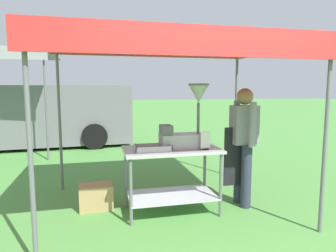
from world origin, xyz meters
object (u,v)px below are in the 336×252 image
(donut_tray, at_px, (152,149))
(vendor, at_px, (243,141))
(stall_canopy, at_px, (170,49))
(donut_cart, at_px, (172,166))
(van_grey, at_px, (31,115))
(donut_fryer, at_px, (186,124))
(menu_sign, at_px, (205,142))
(supply_crate, at_px, (96,197))

(donut_tray, height_order, vendor, vendor)
(stall_canopy, distance_m, donut_cart, 1.50)
(stall_canopy, relative_size, vendor, 1.97)
(donut_tray, xyz_separation_m, van_grey, (-2.45, 5.44, 0.01))
(donut_fryer, distance_m, van_grey, 6.09)
(menu_sign, xyz_separation_m, vendor, (0.61, 0.19, -0.04))
(stall_canopy, xyz_separation_m, donut_fryer, (0.20, -0.08, -0.95))
(donut_cart, height_order, menu_sign, menu_sign)
(stall_canopy, bearing_deg, van_grey, 117.37)
(stall_canopy, distance_m, donut_tray, 1.28)
(donut_fryer, height_order, supply_crate, donut_fryer)
(supply_crate, xyz_separation_m, van_grey, (-1.76, 5.03, 0.71))
(donut_tray, relative_size, donut_fryer, 0.55)
(stall_canopy, xyz_separation_m, van_grey, (-2.72, 5.25, -1.22))
(donut_tray, bearing_deg, supply_crate, 148.98)
(stall_canopy, relative_size, donut_tray, 7.06)
(vendor, relative_size, supply_crate, 3.60)
(stall_canopy, relative_size, donut_fryer, 3.85)
(donut_cart, bearing_deg, vendor, 0.53)
(donut_tray, relative_size, vendor, 0.28)
(vendor, distance_m, van_grey, 6.51)
(donut_cart, height_order, van_grey, van_grey)
(menu_sign, bearing_deg, donut_tray, 172.55)
(van_grey, bearing_deg, stall_canopy, -62.63)
(donut_fryer, height_order, van_grey, van_grey)
(supply_crate, height_order, van_grey, van_grey)
(donut_tray, distance_m, supply_crate, 1.06)
(donut_fryer, xyz_separation_m, supply_crate, (-1.16, 0.31, -0.98))
(stall_canopy, relative_size, supply_crate, 7.10)
(van_grey, bearing_deg, donut_tray, -65.79)
(van_grey, bearing_deg, vendor, -55.11)
(donut_tray, height_order, donut_fryer, donut_fryer)
(stall_canopy, relative_size, donut_cart, 2.59)
(vendor, height_order, van_grey, van_grey)
(vendor, bearing_deg, stall_canopy, 174.98)
(donut_cart, xyz_separation_m, donut_tray, (-0.27, -0.09, 0.26))
(donut_cart, distance_m, vendor, 1.05)
(donut_tray, bearing_deg, menu_sign, -7.45)
(donut_tray, bearing_deg, donut_cart, 18.24)
(donut_fryer, distance_m, supply_crate, 1.55)
(menu_sign, relative_size, supply_crate, 0.52)
(vendor, xyz_separation_m, van_grey, (-3.72, 5.34, -0.03))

